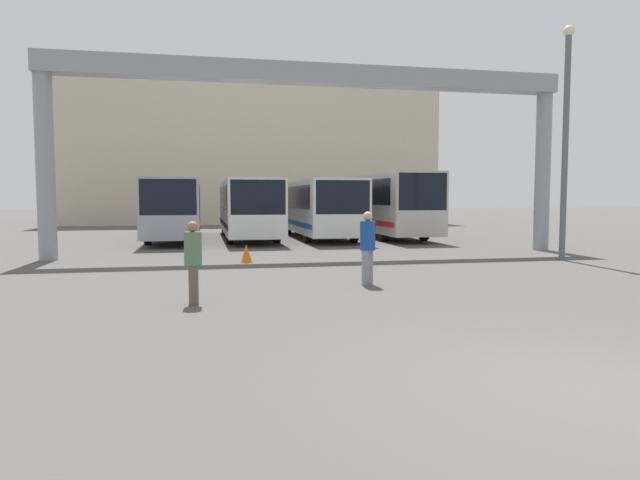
{
  "coord_description": "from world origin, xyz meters",
  "views": [
    {
      "loc": [
        -4.13,
        -5.43,
        2.12
      ],
      "look_at": [
        0.81,
        18.41,
        0.3
      ],
      "focal_mm": 32.0,
      "sensor_mm": 36.0,
      "label": 1
    }
  ],
  "objects_px": {
    "bus_slot_1": "(248,205)",
    "pedestrian_near_left": "(368,246)",
    "bus_slot_2": "(318,205)",
    "traffic_cone": "(246,254)",
    "lamp_post": "(566,134)",
    "bus_slot_3": "(384,201)",
    "pedestrian_mid_right": "(193,260)",
    "bus_slot_0": "(175,205)"
  },
  "relations": [
    {
      "from": "bus_slot_3",
      "to": "traffic_cone",
      "type": "relative_size",
      "value": 18.56
    },
    {
      "from": "bus_slot_3",
      "to": "traffic_cone",
      "type": "bearing_deg",
      "value": -127.0
    },
    {
      "from": "traffic_cone",
      "to": "lamp_post",
      "type": "xyz_separation_m",
      "value": [
        10.52,
        -1.4,
        3.94
      ]
    },
    {
      "from": "pedestrian_mid_right",
      "to": "bus_slot_2",
      "type": "bearing_deg",
      "value": -24.99
    },
    {
      "from": "bus_slot_3",
      "to": "lamp_post",
      "type": "height_order",
      "value": "lamp_post"
    },
    {
      "from": "bus_slot_1",
      "to": "traffic_cone",
      "type": "relative_size",
      "value": 18.39
    },
    {
      "from": "bus_slot_3",
      "to": "pedestrian_mid_right",
      "type": "distance_m",
      "value": 20.49
    },
    {
      "from": "bus_slot_2",
      "to": "bus_slot_3",
      "type": "height_order",
      "value": "bus_slot_3"
    },
    {
      "from": "bus_slot_2",
      "to": "lamp_post",
      "type": "xyz_separation_m",
      "value": [
        5.96,
        -12.11,
        2.53
      ]
    },
    {
      "from": "bus_slot_2",
      "to": "pedestrian_near_left",
      "type": "xyz_separation_m",
      "value": [
        -2.05,
        -16.05,
        -0.77
      ]
    },
    {
      "from": "bus_slot_1",
      "to": "pedestrian_near_left",
      "type": "distance_m",
      "value": 16.27
    },
    {
      "from": "bus_slot_2",
      "to": "traffic_cone",
      "type": "xyz_separation_m",
      "value": [
        -4.56,
        -10.71,
        -1.41
      ]
    },
    {
      "from": "bus_slot_3",
      "to": "pedestrian_near_left",
      "type": "relative_size",
      "value": 6.27
    },
    {
      "from": "bus_slot_2",
      "to": "bus_slot_0",
      "type": "bearing_deg",
      "value": 175.16
    },
    {
      "from": "bus_slot_2",
      "to": "lamp_post",
      "type": "bearing_deg",
      "value": -63.8
    },
    {
      "from": "pedestrian_near_left",
      "to": "lamp_post",
      "type": "height_order",
      "value": "lamp_post"
    },
    {
      "from": "bus_slot_0",
      "to": "bus_slot_3",
      "type": "height_order",
      "value": "bus_slot_3"
    },
    {
      "from": "bus_slot_0",
      "to": "traffic_cone",
      "type": "distance_m",
      "value": 11.74
    },
    {
      "from": "bus_slot_2",
      "to": "traffic_cone",
      "type": "relative_size",
      "value": 17.97
    },
    {
      "from": "bus_slot_0",
      "to": "lamp_post",
      "type": "height_order",
      "value": "lamp_post"
    },
    {
      "from": "bus_slot_0",
      "to": "lamp_post",
      "type": "bearing_deg",
      "value": -43.86
    },
    {
      "from": "bus_slot_0",
      "to": "pedestrian_near_left",
      "type": "xyz_separation_m",
      "value": [
        5.24,
        -16.67,
        -0.77
      ]
    },
    {
      "from": "pedestrian_near_left",
      "to": "lamp_post",
      "type": "bearing_deg",
      "value": 163.05
    },
    {
      "from": "bus_slot_0",
      "to": "traffic_cone",
      "type": "height_order",
      "value": "bus_slot_0"
    },
    {
      "from": "traffic_cone",
      "to": "lamp_post",
      "type": "bearing_deg",
      "value": -7.58
    },
    {
      "from": "bus_slot_0",
      "to": "pedestrian_near_left",
      "type": "bearing_deg",
      "value": -72.54
    },
    {
      "from": "pedestrian_mid_right",
      "to": "bus_slot_0",
      "type": "bearing_deg",
      "value": -2.37
    },
    {
      "from": "bus_slot_0",
      "to": "bus_slot_2",
      "type": "height_order",
      "value": "bus_slot_0"
    },
    {
      "from": "pedestrian_mid_right",
      "to": "lamp_post",
      "type": "bearing_deg",
      "value": -70.8
    },
    {
      "from": "bus_slot_1",
      "to": "bus_slot_3",
      "type": "bearing_deg",
      "value": 0.4
    },
    {
      "from": "bus_slot_2",
      "to": "pedestrian_mid_right",
      "type": "relative_size",
      "value": 6.53
    },
    {
      "from": "bus_slot_0",
      "to": "bus_slot_2",
      "type": "bearing_deg",
      "value": -4.84
    },
    {
      "from": "lamp_post",
      "to": "pedestrian_mid_right",
      "type": "bearing_deg",
      "value": -154.85
    },
    {
      "from": "bus_slot_0",
      "to": "bus_slot_3",
      "type": "bearing_deg",
      "value": -2.31
    },
    {
      "from": "bus_slot_0",
      "to": "pedestrian_near_left",
      "type": "height_order",
      "value": "bus_slot_0"
    },
    {
      "from": "pedestrian_near_left",
      "to": "pedestrian_mid_right",
      "type": "bearing_deg",
      "value": -20.06
    },
    {
      "from": "bus_slot_2",
      "to": "bus_slot_3",
      "type": "xyz_separation_m",
      "value": [
        3.64,
        0.18,
        0.19
      ]
    },
    {
      "from": "lamp_post",
      "to": "pedestrian_near_left",
      "type": "bearing_deg",
      "value": -153.81
    },
    {
      "from": "bus_slot_0",
      "to": "pedestrian_mid_right",
      "type": "relative_size",
      "value": 7.28
    },
    {
      "from": "pedestrian_mid_right",
      "to": "pedestrian_near_left",
      "type": "height_order",
      "value": "pedestrian_near_left"
    },
    {
      "from": "bus_slot_0",
      "to": "bus_slot_3",
      "type": "relative_size",
      "value": 1.08
    },
    {
      "from": "bus_slot_1",
      "to": "lamp_post",
      "type": "xyz_separation_m",
      "value": [
        9.6,
        -12.24,
        2.53
      ]
    }
  ]
}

